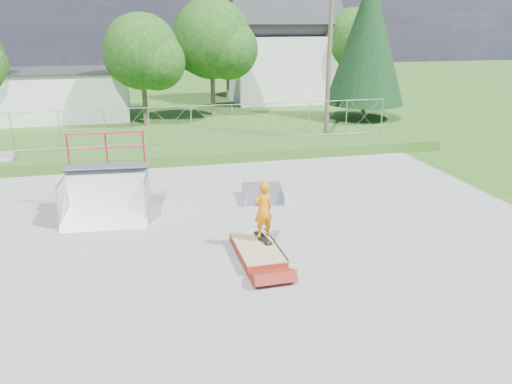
{
  "coord_description": "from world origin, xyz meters",
  "views": [
    {
      "loc": [
        -2.44,
        -13.33,
        6.11
      ],
      "look_at": [
        0.92,
        0.87,
        1.1
      ],
      "focal_mm": 35.0,
      "sensor_mm": 36.0,
      "label": 1
    }
  ],
  "objects_px": {
    "grind_box": "(257,251)",
    "skater": "(263,212)",
    "quarter_pipe": "(104,180)",
    "flat_bank_ramp": "(263,195)"
  },
  "relations": [
    {
      "from": "quarter_pipe",
      "to": "flat_bank_ramp",
      "type": "height_order",
      "value": "quarter_pipe"
    },
    {
      "from": "quarter_pipe",
      "to": "flat_bank_ramp",
      "type": "xyz_separation_m",
      "value": [
        5.35,
        0.58,
        -1.11
      ]
    },
    {
      "from": "grind_box",
      "to": "skater",
      "type": "bearing_deg",
      "value": 51.35
    },
    {
      "from": "quarter_pipe",
      "to": "skater",
      "type": "distance_m",
      "value": 5.56
    },
    {
      "from": "grind_box",
      "to": "quarter_pipe",
      "type": "bearing_deg",
      "value": 135.71
    },
    {
      "from": "grind_box",
      "to": "skater",
      "type": "relative_size",
      "value": 1.43
    },
    {
      "from": "skater",
      "to": "grind_box",
      "type": "bearing_deg",
      "value": 36.32
    },
    {
      "from": "quarter_pipe",
      "to": "skater",
      "type": "relative_size",
      "value": 1.68
    },
    {
      "from": "grind_box",
      "to": "quarter_pipe",
      "type": "xyz_separation_m",
      "value": [
        -4.09,
        3.8,
        1.16
      ]
    },
    {
      "from": "quarter_pipe",
      "to": "skater",
      "type": "xyz_separation_m",
      "value": [
        4.34,
        -3.47,
        -0.16
      ]
    }
  ]
}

